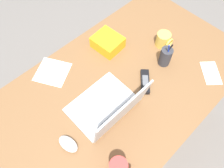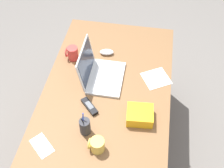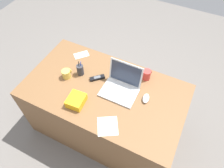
{
  "view_description": "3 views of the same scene",
  "coord_description": "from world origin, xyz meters",
  "px_view_note": "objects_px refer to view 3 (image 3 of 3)",
  "views": [
    {
      "loc": [
        0.43,
        0.4,
        1.75
      ],
      "look_at": [
        0.04,
        -0.0,
        0.81
      ],
      "focal_mm": 34.71,
      "sensor_mm": 36.0,
      "label": 1
    },
    {
      "loc": [
        -1.14,
        -0.23,
        2.23
      ],
      "look_at": [
        0.05,
        -0.03,
        0.8
      ],
      "focal_mm": 44.97,
      "sensor_mm": 36.0,
      "label": 2
    },
    {
      "loc": [
        0.58,
        -1.01,
        2.3
      ],
      "look_at": [
        0.06,
        0.04,
        0.81
      ],
      "focal_mm": 33.3,
      "sensor_mm": 36.0,
      "label": 3
    }
  ],
  "objects_px": {
    "computer_mouse": "(146,98)",
    "coffee_mug_white": "(147,74)",
    "coffee_mug_tall": "(67,74)",
    "cordless_phone": "(97,78)",
    "pen_holder": "(80,70)",
    "snack_bag": "(76,100)",
    "laptop": "(121,86)"
  },
  "relations": [
    {
      "from": "laptop",
      "to": "pen_holder",
      "type": "relative_size",
      "value": 1.92
    },
    {
      "from": "pen_holder",
      "to": "snack_bag",
      "type": "xyz_separation_m",
      "value": [
        0.15,
        -0.31,
        -0.02
      ]
    },
    {
      "from": "computer_mouse",
      "to": "coffee_mug_white",
      "type": "relative_size",
      "value": 1.0
    },
    {
      "from": "laptop",
      "to": "computer_mouse",
      "type": "distance_m",
      "value": 0.25
    },
    {
      "from": "pen_holder",
      "to": "snack_bag",
      "type": "distance_m",
      "value": 0.35
    },
    {
      "from": "computer_mouse",
      "to": "coffee_mug_tall",
      "type": "xyz_separation_m",
      "value": [
        -0.79,
        -0.09,
        0.03
      ]
    },
    {
      "from": "computer_mouse",
      "to": "coffee_mug_tall",
      "type": "distance_m",
      "value": 0.79
    },
    {
      "from": "coffee_mug_white",
      "to": "coffee_mug_tall",
      "type": "relative_size",
      "value": 1.12
    },
    {
      "from": "laptop",
      "to": "computer_mouse",
      "type": "bearing_deg",
      "value": -1.09
    },
    {
      "from": "computer_mouse",
      "to": "coffee_mug_tall",
      "type": "height_order",
      "value": "coffee_mug_tall"
    },
    {
      "from": "coffee_mug_tall",
      "to": "snack_bag",
      "type": "height_order",
      "value": "coffee_mug_tall"
    },
    {
      "from": "computer_mouse",
      "to": "cordless_phone",
      "type": "xyz_separation_m",
      "value": [
        -0.51,
        0.02,
        -0.01
      ]
    },
    {
      "from": "coffee_mug_white",
      "to": "computer_mouse",
      "type": "bearing_deg",
      "value": -70.03
    },
    {
      "from": "coffee_mug_white",
      "to": "coffee_mug_tall",
      "type": "bearing_deg",
      "value": -154.95
    },
    {
      "from": "coffee_mug_tall",
      "to": "computer_mouse",
      "type": "bearing_deg",
      "value": 6.24
    },
    {
      "from": "computer_mouse",
      "to": "snack_bag",
      "type": "xyz_separation_m",
      "value": [
        -0.54,
        -0.31,
        0.02
      ]
    },
    {
      "from": "pen_holder",
      "to": "snack_bag",
      "type": "height_order",
      "value": "pen_holder"
    },
    {
      "from": "cordless_phone",
      "to": "pen_holder",
      "type": "height_order",
      "value": "pen_holder"
    },
    {
      "from": "computer_mouse",
      "to": "snack_bag",
      "type": "height_order",
      "value": "snack_bag"
    },
    {
      "from": "laptop",
      "to": "snack_bag",
      "type": "bearing_deg",
      "value": -133.24
    },
    {
      "from": "cordless_phone",
      "to": "pen_holder",
      "type": "distance_m",
      "value": 0.19
    },
    {
      "from": "coffee_mug_tall",
      "to": "cordless_phone",
      "type": "height_order",
      "value": "coffee_mug_tall"
    },
    {
      "from": "coffee_mug_white",
      "to": "snack_bag",
      "type": "bearing_deg",
      "value": -129.58
    },
    {
      "from": "pen_holder",
      "to": "coffee_mug_white",
      "type": "bearing_deg",
      "value": 21.43
    },
    {
      "from": "computer_mouse",
      "to": "coffee_mug_white",
      "type": "xyz_separation_m",
      "value": [
        -0.09,
        0.24,
        0.03
      ]
    },
    {
      "from": "laptop",
      "to": "coffee_mug_tall",
      "type": "xyz_separation_m",
      "value": [
        -0.54,
        -0.09,
        -0.01
      ]
    },
    {
      "from": "computer_mouse",
      "to": "pen_holder",
      "type": "height_order",
      "value": "pen_holder"
    },
    {
      "from": "laptop",
      "to": "coffee_mug_white",
      "type": "bearing_deg",
      "value": 55.9
    },
    {
      "from": "laptop",
      "to": "cordless_phone",
      "type": "relative_size",
      "value": 2.41
    },
    {
      "from": "computer_mouse",
      "to": "cordless_phone",
      "type": "relative_size",
      "value": 0.77
    },
    {
      "from": "laptop",
      "to": "coffee_mug_white",
      "type": "height_order",
      "value": "laptop"
    },
    {
      "from": "laptop",
      "to": "coffee_mug_white",
      "type": "distance_m",
      "value": 0.29
    }
  ]
}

